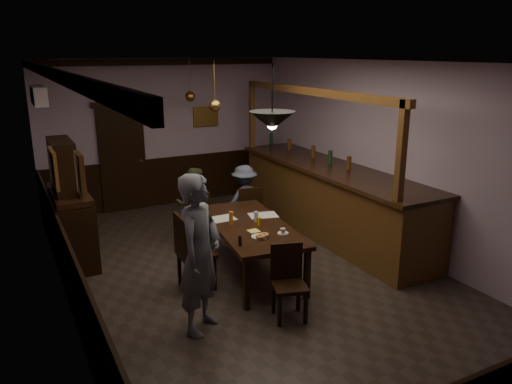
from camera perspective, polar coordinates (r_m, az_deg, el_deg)
room at (r=6.83m, az=-0.27°, el=1.91°), size 5.01×8.01×3.01m
dining_table at (r=7.18m, az=-0.68°, el=-4.16°), size 1.26×2.31×0.75m
chair_far_left at (r=8.26m, az=-6.71°, el=-2.74°), size 0.52×0.52×0.95m
chair_far_right at (r=8.51m, az=-0.78°, el=-2.12°), size 0.49×0.49×0.94m
chair_near at (r=6.13m, az=3.70°, el=-9.78°), size 0.49×0.49×0.91m
chair_side at (r=6.79m, az=-7.58°, el=-6.45°), size 0.47×0.47×1.06m
person_standing at (r=5.69m, az=-6.43°, el=-7.09°), size 0.81×0.79×1.87m
person_seated_left at (r=8.49m, az=-7.09°, el=-1.42°), size 0.75×0.68×1.28m
person_seated_right at (r=8.73m, az=-1.34°, el=-0.92°), size 0.84×0.54×1.24m
newspaper_left at (r=7.38m, az=-4.03°, el=-3.08°), size 0.42×0.31×0.01m
newspaper_right at (r=7.52m, az=0.82°, el=-2.67°), size 0.48×0.39×0.01m
napkin at (r=6.89m, az=-0.27°, el=-4.46°), size 0.17×0.17×0.00m
saucer at (r=6.80m, az=3.11°, el=-4.72°), size 0.15×0.15×0.01m
coffee_cup at (r=6.76m, az=3.09°, el=-4.47°), size 0.09×0.09×0.07m
pastry_plate at (r=6.67m, az=0.40°, el=-5.12°), size 0.22×0.22×0.01m
pastry_ring_a at (r=6.60m, az=0.50°, el=-5.10°), size 0.13×0.13×0.04m
pastry_ring_b at (r=6.65m, az=0.94°, el=-4.91°), size 0.13×0.13×0.04m
soda_can at (r=7.06m, az=0.35°, el=-3.45°), size 0.07×0.07×0.12m
beer_glass at (r=7.09m, az=-2.87°, el=-3.03°), size 0.06×0.06×0.20m
water_glass at (r=7.24m, az=0.01°, el=-2.82°), size 0.06×0.06×0.15m
pepper_mill at (r=6.37m, az=-1.84°, el=-5.57°), size 0.04×0.04×0.14m
sideboard at (r=8.07m, az=-20.42°, el=-2.34°), size 0.51×1.43×1.90m
bar_counter at (r=8.83m, az=8.53°, el=-0.74°), size 1.06×4.58×2.56m
door_back at (r=10.28m, az=-14.99°, el=3.60°), size 0.90×0.06×2.10m
ac_unit at (r=8.84m, az=-23.58°, el=10.08°), size 0.20×0.85×0.30m
picture_left_small at (r=4.44m, az=-19.43°, el=1.95°), size 0.04×0.28×0.36m
picture_left_large at (r=6.87m, az=-22.12°, el=2.53°), size 0.04×0.62×0.48m
picture_back at (r=10.69m, az=-5.77°, el=8.60°), size 0.55×0.04×0.42m
pendant_iron at (r=6.05m, az=1.86°, el=8.16°), size 0.56×0.56×0.77m
pendant_brass_mid at (r=8.11m, az=-4.72°, el=9.84°), size 0.20×0.20×0.81m
pendant_brass_far at (r=9.74m, az=-7.53°, el=10.77°), size 0.20×0.20×0.81m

